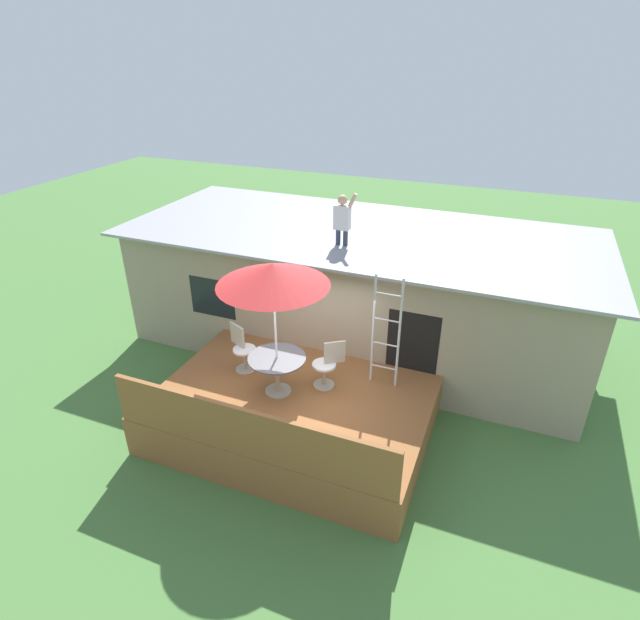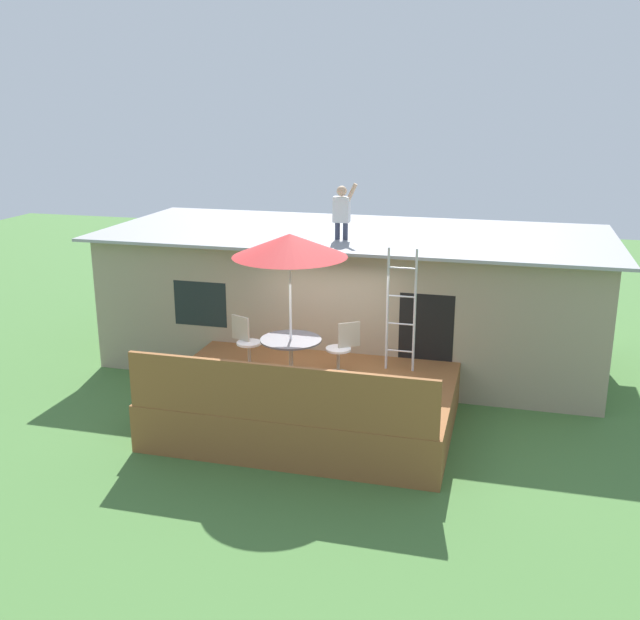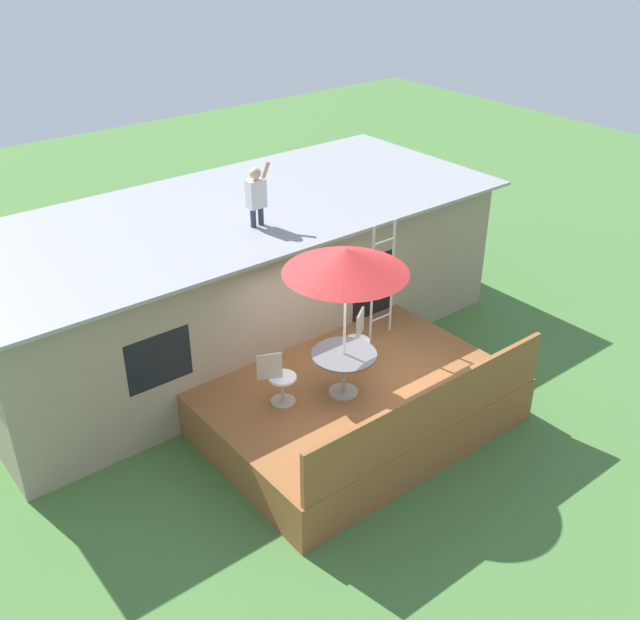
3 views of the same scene
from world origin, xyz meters
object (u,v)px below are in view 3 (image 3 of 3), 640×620
at_px(step_ladder, 382,281).
at_px(person_figure, 256,193).
at_px(patio_chair_left, 278,378).
at_px(patio_table, 344,362).
at_px(patio_umbrella, 346,261).
at_px(patio_chair_right, 358,339).

height_order(step_ladder, person_figure, person_figure).
bearing_deg(patio_chair_left, patio_table, 0.00).
height_order(patio_umbrella, step_ladder, patio_umbrella).
distance_m(patio_table, patio_umbrella, 1.76).
distance_m(step_ladder, patio_chair_right, 1.23).
bearing_deg(patio_chair_left, patio_chair_right, 27.43).
xyz_separation_m(patio_table, patio_chair_left, (-0.97, 0.44, -0.13)).
relative_size(person_figure, patio_chair_left, 1.21).
height_order(step_ladder, patio_chair_left, step_ladder).
bearing_deg(step_ladder, patio_chair_left, -168.38).
bearing_deg(patio_table, step_ladder, 30.03).
relative_size(step_ladder, patio_chair_right, 2.39).
height_order(person_figure, patio_chair_left, person_figure).
xyz_separation_m(patio_table, patio_chair_right, (0.77, 0.54, -0.13)).
xyz_separation_m(patio_table, step_ladder, (1.71, 0.99, 0.51)).
relative_size(person_figure, patio_chair_right, 1.21).
height_order(patio_umbrella, patio_chair_right, patio_umbrella).
bearing_deg(patio_umbrella, patio_table, 180.00).
bearing_deg(person_figure, patio_umbrella, -95.30).
relative_size(patio_table, patio_chair_left, 1.13).
bearing_deg(patio_umbrella, patio_chair_right, 34.99).
relative_size(patio_table, patio_chair_right, 1.13).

